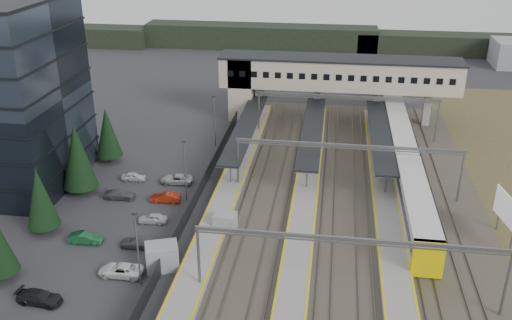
% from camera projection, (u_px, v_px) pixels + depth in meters
% --- Properties ---
extents(ground, '(220.00, 220.00, 0.00)m').
position_uv_depth(ground, '(235.00, 247.00, 62.63)').
color(ground, '#2B2B2D').
rests_on(ground, ground).
extents(conifer_row, '(4.42, 49.82, 9.50)m').
position_uv_depth(conifer_row, '(22.00, 212.00, 59.99)').
color(conifer_row, black).
rests_on(conifer_row, ground).
extents(car_park, '(10.53, 44.65, 1.29)m').
position_uv_depth(car_park, '(95.00, 271.00, 57.51)').
color(car_park, '#9A999E').
rests_on(car_park, ground).
extents(lampposts, '(0.50, 53.25, 8.07)m').
position_uv_depth(lampposts, '(165.00, 202.00, 63.01)').
color(lampposts, slate).
rests_on(lampposts, ground).
extents(fence, '(0.08, 90.00, 2.00)m').
position_uv_depth(fence, '(188.00, 213.00, 67.57)').
color(fence, '#26282B').
rests_on(fence, ground).
extents(relay_cabin_near, '(3.91, 3.39, 2.74)m').
position_uv_depth(relay_cabin_near, '(162.00, 257.00, 58.46)').
color(relay_cabin_near, gray).
rests_on(relay_cabin_near, ground).
extents(relay_cabin_far, '(2.65, 2.31, 2.21)m').
position_uv_depth(relay_cabin_far, '(225.00, 222.00, 65.33)').
color(relay_cabin_far, gray).
rests_on(relay_cabin_far, ground).
extents(rail_corridor, '(34.00, 90.00, 0.92)m').
position_uv_depth(rail_corridor, '(322.00, 228.00, 65.83)').
color(rail_corridor, '#3A342C').
rests_on(rail_corridor, ground).
extents(canopies, '(23.10, 30.00, 3.28)m').
position_uv_depth(canopies, '(312.00, 129.00, 84.52)').
color(canopies, black).
rests_on(canopies, ground).
extents(footbridge, '(40.40, 6.40, 11.20)m').
position_uv_depth(footbridge, '(322.00, 76.00, 96.34)').
color(footbridge, '#C5B398').
rests_on(footbridge, ground).
extents(gantries, '(28.40, 62.28, 7.17)m').
position_uv_depth(gantries, '(348.00, 193.00, 61.34)').
color(gantries, slate).
rests_on(gantries, ground).
extents(train, '(3.15, 65.74, 3.96)m').
position_uv_depth(train, '(399.00, 139.00, 85.63)').
color(train, silver).
rests_on(train, ground).
extents(billboard, '(1.30, 6.41, 5.61)m').
position_uv_depth(billboard, '(508.00, 212.00, 61.94)').
color(billboard, slate).
rests_on(billboard, ground).
extents(treeline_far, '(170.00, 19.00, 7.00)m').
position_uv_depth(treeline_far, '(393.00, 43.00, 141.74)').
color(treeline_far, black).
rests_on(treeline_far, ground).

